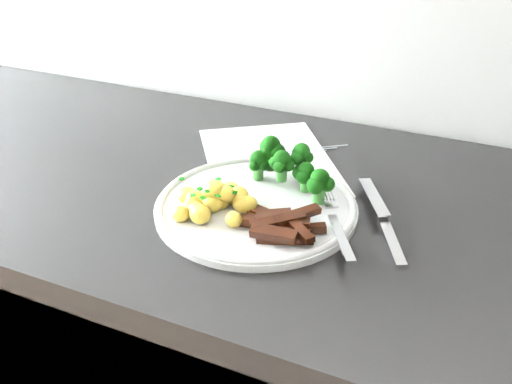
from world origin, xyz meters
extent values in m
cube|color=white|center=(-0.13, 1.77, 0.91)|extent=(0.33, 0.35, 0.00)
cube|color=slate|center=(-0.08, 1.84, 0.91)|extent=(0.11, 0.08, 0.00)
cube|color=slate|center=(-0.09, 1.82, 0.91)|extent=(0.11, 0.08, 0.00)
cube|color=slate|center=(-0.10, 1.80, 0.91)|extent=(0.10, 0.07, 0.00)
cube|color=slate|center=(-0.11, 1.79, 0.91)|extent=(0.10, 0.07, 0.00)
cube|color=slate|center=(-0.13, 1.77, 0.91)|extent=(0.10, 0.07, 0.00)
cube|color=slate|center=(-0.14, 1.75, 0.91)|extent=(0.09, 0.07, 0.00)
cube|color=slate|center=(-0.15, 1.73, 0.91)|extent=(0.09, 0.06, 0.00)
cube|color=slate|center=(-0.16, 1.72, 0.91)|extent=(0.08, 0.06, 0.00)
cylinder|color=silver|center=(-0.08, 1.62, 0.92)|extent=(0.28, 0.28, 0.01)
torus|color=silver|center=(-0.08, 1.62, 0.92)|extent=(0.28, 0.28, 0.01)
cylinder|color=#2B6324|center=(-0.07, 1.68, 0.94)|extent=(0.02, 0.02, 0.02)
sphere|color=black|center=(-0.06, 1.68, 0.96)|extent=(0.02, 0.02, 0.02)
sphere|color=black|center=(-0.07, 1.69, 0.96)|extent=(0.02, 0.02, 0.02)
sphere|color=black|center=(-0.08, 1.68, 0.96)|extent=(0.02, 0.02, 0.02)
sphere|color=black|center=(-0.07, 1.67, 0.96)|extent=(0.02, 0.02, 0.02)
sphere|color=black|center=(-0.07, 1.68, 0.97)|extent=(0.03, 0.03, 0.03)
cylinder|color=#2B6324|center=(-0.03, 1.68, 0.93)|extent=(0.01, 0.01, 0.02)
sphere|color=black|center=(-0.02, 1.68, 0.95)|extent=(0.02, 0.02, 0.02)
sphere|color=black|center=(-0.03, 1.69, 0.95)|extent=(0.02, 0.02, 0.02)
sphere|color=black|center=(-0.04, 1.68, 0.95)|extent=(0.02, 0.02, 0.02)
sphere|color=black|center=(-0.03, 1.67, 0.95)|extent=(0.02, 0.02, 0.02)
sphere|color=black|center=(-0.03, 1.68, 0.95)|extent=(0.02, 0.02, 0.02)
cylinder|color=#2B6324|center=(-0.11, 1.68, 0.93)|extent=(0.02, 0.02, 0.02)
sphere|color=black|center=(-0.10, 1.68, 0.95)|extent=(0.02, 0.02, 0.02)
sphere|color=black|center=(-0.12, 1.69, 0.95)|extent=(0.02, 0.02, 0.02)
sphere|color=black|center=(-0.11, 1.67, 0.95)|extent=(0.02, 0.02, 0.02)
sphere|color=black|center=(-0.11, 1.68, 0.96)|extent=(0.02, 0.02, 0.02)
cylinder|color=#2B6324|center=(-0.05, 1.71, 0.94)|extent=(0.02, 0.02, 0.02)
sphere|color=black|center=(-0.04, 1.71, 0.96)|extent=(0.02, 0.02, 0.02)
sphere|color=black|center=(-0.06, 1.72, 0.96)|extent=(0.02, 0.02, 0.02)
sphere|color=black|center=(-0.06, 1.70, 0.96)|extent=(0.02, 0.02, 0.02)
sphere|color=black|center=(-0.05, 1.71, 0.97)|extent=(0.03, 0.03, 0.03)
cylinder|color=#2B6324|center=(-0.10, 1.70, 0.94)|extent=(0.02, 0.02, 0.02)
sphere|color=black|center=(-0.09, 1.70, 0.96)|extent=(0.03, 0.03, 0.03)
sphere|color=black|center=(-0.11, 1.71, 0.96)|extent=(0.03, 0.03, 0.03)
sphere|color=black|center=(-0.10, 1.69, 0.96)|extent=(0.02, 0.02, 0.02)
sphere|color=black|center=(-0.10, 1.70, 0.97)|extent=(0.03, 0.03, 0.03)
cylinder|color=#2B6324|center=(0.00, 1.66, 0.93)|extent=(0.02, 0.02, 0.02)
sphere|color=black|center=(0.01, 1.66, 0.95)|extent=(0.02, 0.02, 0.02)
sphere|color=black|center=(-0.01, 1.67, 0.95)|extent=(0.02, 0.02, 0.02)
sphere|color=black|center=(-0.01, 1.65, 0.95)|extent=(0.02, 0.02, 0.02)
sphere|color=black|center=(0.00, 1.66, 0.96)|extent=(0.03, 0.03, 0.03)
ellipsoid|color=#FFD75A|center=(-0.13, 1.54, 0.93)|extent=(0.03, 0.03, 0.03)
ellipsoid|color=#FFD75A|center=(-0.14, 1.55, 0.93)|extent=(0.03, 0.02, 0.02)
ellipsoid|color=#FFD75A|center=(-0.15, 1.56, 0.93)|extent=(0.02, 0.02, 0.02)
ellipsoid|color=#FFD75A|center=(-0.13, 1.58, 0.93)|extent=(0.03, 0.03, 0.03)
ellipsoid|color=#FFD75A|center=(-0.16, 1.58, 0.93)|extent=(0.03, 0.03, 0.03)
ellipsoid|color=#FFD75A|center=(-0.14, 1.60, 0.93)|extent=(0.03, 0.02, 0.02)
ellipsoid|color=#FFD75A|center=(-0.12, 1.61, 0.93)|extent=(0.03, 0.02, 0.02)
ellipsoid|color=#FFD75A|center=(-0.13, 1.59, 0.93)|extent=(0.03, 0.02, 0.02)
ellipsoid|color=#FFD75A|center=(-0.11, 1.61, 0.93)|extent=(0.03, 0.03, 0.03)
ellipsoid|color=#FFD75A|center=(-0.09, 1.55, 0.93)|extent=(0.02, 0.02, 0.02)
ellipsoid|color=#FFD75A|center=(-0.12, 1.62, 0.93)|extent=(0.03, 0.02, 0.03)
ellipsoid|color=#FFD75A|center=(-0.16, 1.54, 0.93)|extent=(0.02, 0.02, 0.02)
ellipsoid|color=#FFD75A|center=(-0.13, 1.59, 0.95)|extent=(0.03, 0.03, 0.02)
ellipsoid|color=#FFD75A|center=(-0.14, 1.58, 0.95)|extent=(0.03, 0.02, 0.02)
ellipsoid|color=#FFD75A|center=(-0.17, 1.58, 0.93)|extent=(0.03, 0.03, 0.02)
ellipsoid|color=#FFD75A|center=(-0.13, 1.58, 0.95)|extent=(0.03, 0.03, 0.03)
ellipsoid|color=#FFD75A|center=(-0.11, 1.59, 0.95)|extent=(0.02, 0.02, 0.02)
ellipsoid|color=#FFD75A|center=(-0.15, 1.62, 0.93)|extent=(0.03, 0.03, 0.02)
ellipsoid|color=#FFD75A|center=(-0.09, 1.59, 0.93)|extent=(0.03, 0.03, 0.02)
ellipsoid|color=#FFD75A|center=(-0.09, 1.59, 0.93)|extent=(0.03, 0.03, 0.02)
cube|color=#116810|center=(-0.12, 1.57, 0.95)|extent=(0.01, 0.01, 0.00)
cube|color=#116810|center=(-0.15, 1.55, 0.95)|extent=(0.01, 0.01, 0.00)
cube|color=#116810|center=(-0.13, 1.58, 0.95)|extent=(0.01, 0.01, 0.00)
cube|color=#116810|center=(-0.13, 1.58, 0.96)|extent=(0.01, 0.01, 0.00)
cube|color=#116810|center=(-0.13, 1.58, 0.95)|extent=(0.01, 0.01, 0.00)
cube|color=#116810|center=(-0.14, 1.56, 0.96)|extent=(0.01, 0.01, 0.00)
cube|color=#116810|center=(-0.10, 1.58, 0.95)|extent=(0.01, 0.01, 0.00)
cube|color=#116810|center=(-0.18, 1.58, 0.95)|extent=(0.01, 0.01, 0.00)
cube|color=#116810|center=(-0.11, 1.60, 0.95)|extent=(0.01, 0.01, 0.00)
cube|color=#116810|center=(-0.12, 1.59, 0.96)|extent=(0.01, 0.01, 0.00)
cube|color=#116810|center=(-0.13, 1.58, 0.95)|extent=(0.01, 0.01, 0.00)
cube|color=#116810|center=(-0.13, 1.57, 0.96)|extent=(0.01, 0.01, 0.00)
cube|color=#116810|center=(-0.13, 1.60, 0.96)|extent=(0.01, 0.01, 0.00)
cube|color=#116810|center=(-0.13, 1.55, 0.96)|extent=(0.01, 0.01, 0.00)
cube|color=black|center=(-0.05, 1.59, 0.93)|extent=(0.06, 0.04, 0.01)
cube|color=black|center=(0.00, 1.57, 0.93)|extent=(0.06, 0.04, 0.02)
cube|color=black|center=(-0.05, 1.58, 0.93)|extent=(0.07, 0.04, 0.01)
cube|color=black|center=(-0.02, 1.58, 0.93)|extent=(0.07, 0.03, 0.01)
cube|color=black|center=(-0.01, 1.55, 0.93)|extent=(0.07, 0.04, 0.01)
cube|color=black|center=(-0.06, 1.57, 0.93)|extent=(0.07, 0.03, 0.02)
cube|color=black|center=(-0.03, 1.56, 0.93)|extent=(0.07, 0.02, 0.01)
cube|color=black|center=(-0.01, 1.59, 0.94)|extent=(0.05, 0.06, 0.01)
cube|color=black|center=(-0.03, 1.56, 0.94)|extent=(0.06, 0.06, 0.01)
cube|color=black|center=(-0.03, 1.57, 0.93)|extent=(0.07, 0.03, 0.01)
cube|color=black|center=(0.00, 1.56, 0.94)|extent=(0.06, 0.05, 0.01)
cube|color=black|center=(-0.02, 1.54, 0.93)|extent=(0.06, 0.03, 0.01)
cube|color=silver|center=(0.05, 1.58, 0.93)|extent=(0.07, 0.11, 0.02)
cube|color=silver|center=(0.02, 1.64, 0.93)|extent=(0.03, 0.03, 0.01)
cylinder|color=silver|center=(0.01, 1.67, 0.93)|extent=(0.02, 0.04, 0.00)
cylinder|color=silver|center=(0.01, 1.67, 0.93)|extent=(0.02, 0.04, 0.00)
cylinder|color=silver|center=(0.00, 1.66, 0.93)|extent=(0.02, 0.04, 0.00)
cylinder|color=silver|center=(0.00, 1.66, 0.93)|extent=(0.02, 0.04, 0.00)
cube|color=silver|center=(0.06, 1.70, 0.93)|extent=(0.07, 0.11, 0.01)
cube|color=silver|center=(0.11, 1.61, 0.92)|extent=(0.06, 0.10, 0.02)
camera|label=1|loc=(0.19, 1.00, 1.33)|focal=39.30mm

